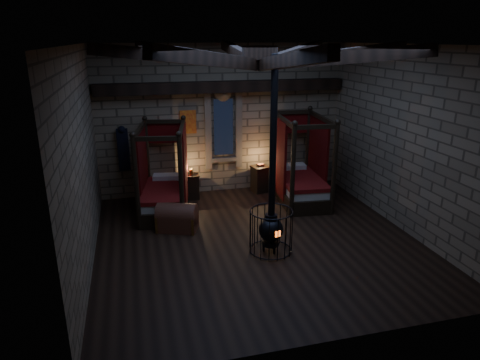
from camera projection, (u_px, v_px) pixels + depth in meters
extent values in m
cube|color=black|center=(257.00, 240.00, 9.60)|extent=(7.00, 7.00, 0.01)
cube|color=#847054|center=(223.00, 120.00, 12.15)|extent=(7.00, 0.02, 4.20)
cube|color=#847054|center=(334.00, 213.00, 5.72)|extent=(7.00, 0.02, 4.20)
cube|color=#847054|center=(82.00, 161.00, 8.11)|extent=(0.02, 7.00, 4.20)
cube|color=#847054|center=(405.00, 140.00, 9.76)|extent=(0.02, 7.00, 4.20)
cube|color=black|center=(260.00, 44.00, 8.27)|extent=(7.00, 7.00, 0.01)
cube|color=black|center=(224.00, 87.00, 11.68)|extent=(6.86, 0.35, 0.30)
cylinder|color=black|center=(260.00, 52.00, 8.32)|extent=(0.70, 0.70, 0.25)
cube|color=black|center=(223.00, 127.00, 12.17)|extent=(0.55, 0.04, 1.60)
cube|color=maroon|center=(188.00, 122.00, 11.88)|extent=(0.45, 0.03, 0.65)
cube|color=black|center=(123.00, 150.00, 11.55)|extent=(0.30, 0.10, 1.15)
cube|color=black|center=(315.00, 138.00, 12.87)|extent=(0.30, 0.10, 1.15)
cube|color=black|center=(165.00, 206.00, 11.09)|extent=(1.45, 2.28, 0.37)
cube|color=beige|center=(164.00, 195.00, 11.00)|extent=(1.30, 2.10, 0.22)
cube|color=maroon|center=(164.00, 190.00, 10.95)|extent=(1.37, 2.15, 0.10)
cube|color=beige|center=(166.00, 177.00, 11.65)|extent=(0.77, 0.47, 0.14)
cube|color=#570907|center=(165.00, 133.00, 11.54)|extent=(1.11, 0.24, 0.56)
cylinder|color=black|center=(136.00, 185.00, 9.79)|extent=(0.11, 0.11, 2.25)
cylinder|color=black|center=(148.00, 161.00, 11.72)|extent=(0.11, 0.11, 2.25)
cylinder|color=black|center=(181.00, 184.00, 9.86)|extent=(0.11, 0.11, 2.25)
cylinder|color=black|center=(185.00, 160.00, 11.80)|extent=(0.11, 0.11, 2.25)
cube|color=#570907|center=(143.00, 166.00, 11.03)|extent=(0.32, 1.52, 1.99)
cube|color=#570907|center=(185.00, 165.00, 11.11)|extent=(0.32, 1.52, 1.99)
cube|color=black|center=(299.00, 194.00, 11.89)|extent=(1.36, 2.32, 0.38)
cube|color=beige|center=(300.00, 184.00, 11.79)|extent=(1.21, 2.14, 0.24)
cube|color=maroon|center=(300.00, 179.00, 11.74)|extent=(1.28, 2.19, 0.11)
cube|color=beige|center=(292.00, 167.00, 12.47)|extent=(0.78, 0.44, 0.15)
cube|color=#570907|center=(291.00, 123.00, 12.35)|extent=(1.18, 0.16, 0.59)
cylinder|color=black|center=(293.00, 173.00, 10.49)|extent=(0.12, 0.12, 2.35)
cylinder|color=black|center=(273.00, 151.00, 12.50)|extent=(0.12, 0.12, 2.35)
cylinder|color=black|center=(334.00, 171.00, 10.65)|extent=(0.12, 0.12, 2.35)
cylinder|color=black|center=(308.00, 150.00, 12.66)|extent=(0.12, 0.12, 2.35)
cube|color=#570907|center=(278.00, 156.00, 11.77)|extent=(0.21, 1.60, 2.08)
cube|color=#570907|center=(317.00, 154.00, 11.94)|extent=(0.21, 1.60, 2.08)
cube|color=#592B1C|center=(177.00, 222.00, 10.08)|extent=(1.06, 0.86, 0.38)
cylinder|color=#592B1C|center=(177.00, 215.00, 10.02)|extent=(1.06, 0.86, 0.56)
cube|color=#A87A33|center=(160.00, 221.00, 10.13)|extent=(0.26, 0.56, 0.40)
cube|color=#A87A33|center=(195.00, 223.00, 10.03)|extent=(0.26, 0.56, 0.40)
cube|color=#592B1C|center=(313.00, 204.00, 11.22)|extent=(0.91, 0.64, 0.35)
cylinder|color=#592B1C|center=(313.00, 198.00, 11.16)|extent=(0.91, 0.64, 0.51)
cube|color=#A87A33|center=(298.00, 205.00, 11.18)|extent=(0.14, 0.53, 0.37)
cube|color=#A87A33|center=(327.00, 204.00, 11.25)|extent=(0.14, 0.53, 0.37)
cube|color=black|center=(192.00, 187.00, 12.02)|extent=(0.44, 0.42, 0.67)
cube|color=black|center=(191.00, 175.00, 11.91)|extent=(0.48, 0.46, 0.04)
cylinder|color=#A87A33|center=(191.00, 172.00, 11.88)|extent=(0.10, 0.10, 0.15)
cube|color=black|center=(260.00, 180.00, 12.55)|extent=(0.52, 0.50, 0.73)
cube|color=black|center=(260.00, 167.00, 12.43)|extent=(0.57, 0.55, 0.04)
cube|color=#592B1C|center=(260.00, 165.00, 12.41)|extent=(0.21, 0.17, 0.05)
cylinder|color=black|center=(271.00, 243.00, 9.05)|extent=(0.37, 0.37, 0.09)
sphere|color=black|center=(271.00, 229.00, 8.95)|extent=(0.52, 0.52, 0.52)
cylinder|color=black|center=(271.00, 217.00, 8.87)|extent=(0.26, 0.26, 0.13)
cube|color=#FF5914|center=(278.00, 234.00, 8.75)|extent=(0.13, 0.05, 0.13)
cylinder|color=black|center=(273.00, 139.00, 8.34)|extent=(0.14, 0.14, 3.22)
torus|color=black|center=(270.00, 250.00, 9.10)|extent=(0.91, 0.91, 0.03)
torus|color=black|center=(271.00, 211.00, 8.82)|extent=(0.91, 0.91, 0.03)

